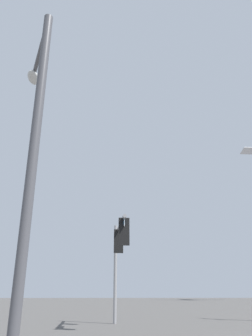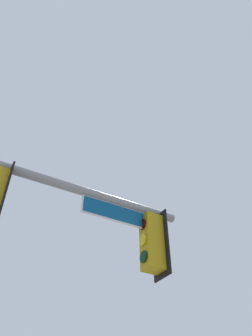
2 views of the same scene
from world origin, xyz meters
name	(u,v)px [view 2 (image 2 of 2)]	position (x,y,z in m)	size (l,w,h in m)	color
signal_pole_near	(10,222)	(-6.66, -5.77, 4.02)	(5.50, 0.60, 5.58)	gray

